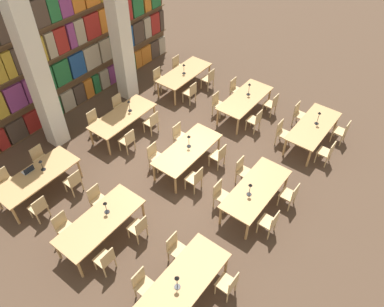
# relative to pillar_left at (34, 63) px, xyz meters

# --- Properties ---
(ground_plane) EXTENTS (40.00, 40.00, 0.00)m
(ground_plane) POSITION_rel_pillar_left_xyz_m (1.71, -4.20, -3.00)
(ground_plane) COLOR #4C3828
(bookshelf_bank) EXTENTS (10.44, 0.35, 5.50)m
(bookshelf_bank) POSITION_rel_pillar_left_xyz_m (1.72, 1.12, -0.33)
(bookshelf_bank) COLOR brown
(bookshelf_bank) RESTS_ON ground_plane
(pillar_left) EXTENTS (0.56, 0.56, 6.00)m
(pillar_left) POSITION_rel_pillar_left_xyz_m (0.00, 0.00, 0.00)
(pillar_left) COLOR silver
(pillar_left) RESTS_ON ground_plane
(pillar_center) EXTENTS (0.56, 0.56, 6.00)m
(pillar_center) POSITION_rel_pillar_left_xyz_m (3.42, 0.00, 0.00)
(pillar_center) COLOR silver
(pillar_center) RESTS_ON ground_plane
(reading_table_0) EXTENTS (2.40, 1.00, 0.75)m
(reading_table_0) POSITION_rel_pillar_left_xyz_m (-1.71, -6.86, -2.32)
(reading_table_0) COLOR tan
(reading_table_0) RESTS_ON ground_plane
(chair_1) EXTENTS (0.42, 0.40, 0.87)m
(chair_1) POSITION_rel_pillar_left_xyz_m (-2.26, -6.08, -2.53)
(chair_1) COLOR tan
(chair_1) RESTS_ON ground_plane
(chair_2) EXTENTS (0.42, 0.40, 0.87)m
(chair_2) POSITION_rel_pillar_left_xyz_m (-1.06, -7.65, -2.53)
(chair_2) COLOR tan
(chair_2) RESTS_ON ground_plane
(chair_3) EXTENTS (0.42, 0.40, 0.87)m
(chair_3) POSITION_rel_pillar_left_xyz_m (-1.06, -6.08, -2.53)
(chair_3) COLOR tan
(chair_3) RESTS_ON ground_plane
(desk_lamp_0) EXTENTS (0.14, 0.14, 0.46)m
(desk_lamp_0) POSITION_rel_pillar_left_xyz_m (-1.94, -6.84, -1.95)
(desk_lamp_0) COLOR black
(desk_lamp_0) RESTS_ON reading_table_0
(reading_table_1) EXTENTS (2.40, 1.00, 0.75)m
(reading_table_1) POSITION_rel_pillar_left_xyz_m (1.63, -6.77, -2.32)
(reading_table_1) COLOR tan
(reading_table_1) RESTS_ON ground_plane
(chair_4) EXTENTS (0.42, 0.40, 0.87)m
(chair_4) POSITION_rel_pillar_left_xyz_m (1.04, -7.56, -2.53)
(chair_4) COLOR tan
(chair_4) RESTS_ON ground_plane
(chair_5) EXTENTS (0.42, 0.40, 0.87)m
(chair_5) POSITION_rel_pillar_left_xyz_m (1.04, -5.99, -2.53)
(chair_5) COLOR tan
(chair_5) RESTS_ON ground_plane
(chair_6) EXTENTS (0.42, 0.40, 0.87)m
(chair_6) POSITION_rel_pillar_left_xyz_m (2.22, -7.56, -2.53)
(chair_6) COLOR tan
(chair_6) RESTS_ON ground_plane
(chair_7) EXTENTS (0.42, 0.40, 0.87)m
(chair_7) POSITION_rel_pillar_left_xyz_m (2.22, -5.99, -2.53)
(chair_7) COLOR tan
(chair_7) RESTS_ON ground_plane
(desk_lamp_1) EXTENTS (0.14, 0.14, 0.44)m
(desk_lamp_1) POSITION_rel_pillar_left_xyz_m (1.31, -6.73, -1.96)
(desk_lamp_1) COLOR black
(desk_lamp_1) RESTS_ON reading_table_1
(reading_table_2) EXTENTS (2.40, 1.00, 0.75)m
(reading_table_2) POSITION_rel_pillar_left_xyz_m (5.15, -6.90, -2.32)
(reading_table_2) COLOR tan
(reading_table_2) RESTS_ON ground_plane
(chair_8) EXTENTS (0.42, 0.40, 0.87)m
(chair_8) POSITION_rel_pillar_left_xyz_m (4.51, -7.68, -2.53)
(chair_8) COLOR tan
(chair_8) RESTS_ON ground_plane
(chair_9) EXTENTS (0.42, 0.40, 0.87)m
(chair_9) POSITION_rel_pillar_left_xyz_m (4.51, -6.11, -2.53)
(chair_9) COLOR tan
(chair_9) RESTS_ON ground_plane
(chair_10) EXTENTS (0.42, 0.40, 0.87)m
(chair_10) POSITION_rel_pillar_left_xyz_m (5.78, -7.68, -2.53)
(chair_10) COLOR tan
(chair_10) RESTS_ON ground_plane
(chair_11) EXTENTS (0.42, 0.40, 0.87)m
(chair_11) POSITION_rel_pillar_left_xyz_m (5.78, -6.11, -2.53)
(chair_11) COLOR tan
(chair_11) RESTS_ON ground_plane
(desk_lamp_2) EXTENTS (0.14, 0.14, 0.49)m
(desk_lamp_2) POSITION_rel_pillar_left_xyz_m (5.29, -6.92, -1.93)
(desk_lamp_2) COLOR black
(desk_lamp_2) RESTS_ON reading_table_2
(reading_table_3) EXTENTS (2.40, 1.00, 0.75)m
(reading_table_3) POSITION_rel_pillar_left_xyz_m (-1.75, -4.14, -2.32)
(reading_table_3) COLOR tan
(reading_table_3) RESTS_ON ground_plane
(chair_12) EXTENTS (0.42, 0.40, 0.87)m
(chair_12) POSITION_rel_pillar_left_xyz_m (-2.35, -4.92, -2.53)
(chair_12) COLOR tan
(chair_12) RESTS_ON ground_plane
(chair_13) EXTENTS (0.42, 0.40, 0.87)m
(chair_13) POSITION_rel_pillar_left_xyz_m (-2.35, -3.36, -2.53)
(chair_13) COLOR tan
(chair_13) RESTS_ON ground_plane
(chair_14) EXTENTS (0.42, 0.40, 0.87)m
(chair_14) POSITION_rel_pillar_left_xyz_m (-1.18, -4.92, -2.53)
(chair_14) COLOR tan
(chair_14) RESTS_ON ground_plane
(chair_15) EXTENTS (0.42, 0.40, 0.87)m
(chair_15) POSITION_rel_pillar_left_xyz_m (-1.18, -3.36, -2.53)
(chair_15) COLOR tan
(chair_15) RESTS_ON ground_plane
(desk_lamp_3) EXTENTS (0.14, 0.14, 0.42)m
(desk_lamp_3) POSITION_rel_pillar_left_xyz_m (-1.45, -4.09, -1.98)
(desk_lamp_3) COLOR black
(desk_lamp_3) RESTS_ON reading_table_3
(reading_table_4) EXTENTS (2.40, 1.00, 0.75)m
(reading_table_4) POSITION_rel_pillar_left_xyz_m (1.74, -4.27, -2.32)
(reading_table_4) COLOR tan
(reading_table_4) RESTS_ON ground_plane
(chair_16) EXTENTS (0.42, 0.40, 0.87)m
(chair_16) POSITION_rel_pillar_left_xyz_m (1.09, -5.06, -2.53)
(chair_16) COLOR tan
(chair_16) RESTS_ON ground_plane
(chair_17) EXTENTS (0.42, 0.40, 0.87)m
(chair_17) POSITION_rel_pillar_left_xyz_m (1.09, -3.49, -2.53)
(chair_17) COLOR tan
(chair_17) RESTS_ON ground_plane
(chair_18) EXTENTS (0.42, 0.40, 0.87)m
(chair_18) POSITION_rel_pillar_left_xyz_m (2.32, -5.06, -2.53)
(chair_18) COLOR tan
(chair_18) RESTS_ON ground_plane
(chair_19) EXTENTS (0.42, 0.40, 0.87)m
(chair_19) POSITION_rel_pillar_left_xyz_m (2.32, -3.49, -2.53)
(chair_19) COLOR tan
(chair_19) RESTS_ON ground_plane
(desk_lamp_4) EXTENTS (0.14, 0.14, 0.46)m
(desk_lamp_4) POSITION_rel_pillar_left_xyz_m (1.84, -4.25, -1.95)
(desk_lamp_4) COLOR black
(desk_lamp_4) RESTS_ON reading_table_4
(reading_table_5) EXTENTS (2.40, 1.00, 0.75)m
(reading_table_5) POSITION_rel_pillar_left_xyz_m (5.11, -4.28, -2.32)
(reading_table_5) COLOR tan
(reading_table_5) RESTS_ON ground_plane
(chair_20) EXTENTS (0.42, 0.40, 0.87)m
(chair_20) POSITION_rel_pillar_left_xyz_m (4.54, -5.06, -2.53)
(chair_20) COLOR tan
(chair_20) RESTS_ON ground_plane
(chair_21) EXTENTS (0.42, 0.40, 0.87)m
(chair_21) POSITION_rel_pillar_left_xyz_m (4.54, -3.50, -2.53)
(chair_21) COLOR tan
(chair_21) RESTS_ON ground_plane
(chair_22) EXTENTS (0.42, 0.40, 0.87)m
(chair_22) POSITION_rel_pillar_left_xyz_m (5.71, -5.06, -2.53)
(chair_22) COLOR tan
(chair_22) RESTS_ON ground_plane
(chair_23) EXTENTS (0.42, 0.40, 0.87)m
(chair_23) POSITION_rel_pillar_left_xyz_m (5.71, -3.50, -2.53)
(chair_23) COLOR tan
(chair_23) RESTS_ON ground_plane
(desk_lamp_5) EXTENTS (0.14, 0.14, 0.48)m
(desk_lamp_5) POSITION_rel_pillar_left_xyz_m (5.35, -4.26, -1.93)
(desk_lamp_5) COLOR black
(desk_lamp_5) RESTS_ON reading_table_5
(reading_table_6) EXTENTS (2.40, 1.00, 0.75)m
(reading_table_6) POSITION_rel_pillar_left_xyz_m (-1.77, -1.52, -2.32)
(reading_table_6) COLOR tan
(reading_table_6) RESTS_ON ground_plane
(chair_24) EXTENTS (0.42, 0.40, 0.87)m
(chair_24) POSITION_rel_pillar_left_xyz_m (-2.36, -2.30, -2.53)
(chair_24) COLOR tan
(chair_24) RESTS_ON ground_plane
(chair_25) EXTENTS (0.42, 0.40, 0.87)m
(chair_25) POSITION_rel_pillar_left_xyz_m (-2.36, -0.73, -2.53)
(chair_25) COLOR tan
(chair_25) RESTS_ON ground_plane
(chair_26) EXTENTS (0.42, 0.40, 0.87)m
(chair_26) POSITION_rel_pillar_left_xyz_m (-1.15, -2.30, -2.53)
(chair_26) COLOR tan
(chair_26) RESTS_ON ground_plane
(chair_27) EXTENTS (0.42, 0.40, 0.87)m
(chair_27) POSITION_rel_pillar_left_xyz_m (-1.15, -0.73, -2.53)
(chair_27) COLOR tan
(chair_27) RESTS_ON ground_plane
(desk_lamp_6) EXTENTS (0.14, 0.14, 0.39)m
(desk_lamp_6) POSITION_rel_pillar_left_xyz_m (-1.51, -1.49, -2.00)
(desk_lamp_6) COLOR black
(desk_lamp_6) RESTS_ON reading_table_6
(laptop) EXTENTS (0.32, 0.22, 0.21)m
(laptop) POSITION_rel_pillar_left_xyz_m (-1.82, -1.21, -2.22)
(laptop) COLOR silver
(laptop) RESTS_ON reading_table_6
(reading_table_7) EXTENTS (2.40, 1.00, 0.75)m
(reading_table_7) POSITION_rel_pillar_left_xyz_m (1.70, -1.51, -2.32)
(reading_table_7) COLOR tan
(reading_table_7) RESTS_ON ground_plane
(chair_28) EXTENTS (0.42, 0.40, 0.87)m
(chair_28) POSITION_rel_pillar_left_xyz_m (1.10, -2.29, -2.53)
(chair_28) COLOR tan
(chair_28) RESTS_ON ground_plane
(chair_29) EXTENTS (0.42, 0.40, 0.87)m
(chair_29) POSITION_rel_pillar_left_xyz_m (1.10, -0.72, -2.53)
(chair_29) COLOR tan
(chair_29) RESTS_ON ground_plane
(chair_30) EXTENTS (0.42, 0.40, 0.87)m
(chair_30) POSITION_rel_pillar_left_xyz_m (2.28, -2.29, -2.53)
(chair_30) COLOR tan
(chair_30) RESTS_ON ground_plane
(chair_31) EXTENTS (0.42, 0.40, 0.87)m
(chair_31) POSITION_rel_pillar_left_xyz_m (2.28, -0.72, -2.53)
(chair_31) COLOR tan
(chair_31) RESTS_ON ground_plane
(desk_lamp_7) EXTENTS (0.14, 0.14, 0.44)m
(desk_lamp_7) POSITION_rel_pillar_left_xyz_m (2.04, -1.53, -1.96)
(desk_lamp_7) COLOR black
(desk_lamp_7) RESTS_ON reading_table_7
(reading_table_8) EXTENTS (2.40, 1.00, 0.75)m
(reading_table_8) POSITION_rel_pillar_left_xyz_m (5.13, -1.48, -2.32)
(reading_table_8) COLOR tan
(reading_table_8) RESTS_ON ground_plane
(chair_32) EXTENTS (0.42, 0.40, 0.87)m
(chair_32) POSITION_rel_pillar_left_xyz_m (4.50, -2.26, -2.53)
(chair_32) COLOR tan
(chair_32) RESTS_ON ground_plane
(chair_33) EXTENTS (0.42, 0.40, 0.87)m
(chair_33) POSITION_rel_pillar_left_xyz_m (4.50, -0.69, -2.53)
(chair_33) COLOR tan
(chair_33) RESTS_ON ground_plane
(chair_34) EXTENTS (0.42, 0.40, 0.87)m
(chair_34) POSITION_rel_pillar_left_xyz_m (5.68, -2.26, -2.53)
(chair_34) COLOR tan
(chair_34) RESTS_ON ground_plane
(chair_35) EXTENTS (0.42, 0.40, 0.87)m
(chair_35) POSITION_rel_pillar_left_xyz_m (5.68, -0.69, -2.53)
(chair_35) COLOR tan
(chair_35) RESTS_ON ground_plane
(desk_lamp_8) EXTENTS (0.14, 0.14, 0.42)m
(desk_lamp_8) POSITION_rel_pillar_left_xyz_m (5.04, -1.53, -1.97)
(desk_lamp_8) COLOR black
(desk_lamp_8) RESTS_ON reading_table_8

